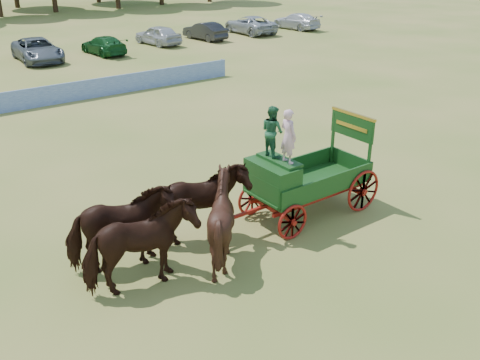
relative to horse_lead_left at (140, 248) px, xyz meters
name	(u,v)px	position (x,y,z in m)	size (l,w,h in m)	color
ground	(244,256)	(2.92, -0.33, -1.17)	(160.00, 160.00, 0.00)	#A38749
horse_lead_left	(140,248)	(0.00, 0.00, 0.00)	(1.27, 2.78, 2.35)	black
horse_lead_right	(121,230)	(0.00, 1.10, 0.00)	(1.27, 2.78, 2.35)	black
horse_wheel_left	(222,219)	(2.40, 0.00, 0.00)	(1.90, 2.13, 2.35)	black
horse_wheel_right	(199,205)	(2.40, 1.10, 0.00)	(1.27, 2.78, 2.35)	black
farm_dray	(291,171)	(5.36, 0.57, 0.45)	(6.00, 2.00, 3.73)	#A01910
sponsor_banner	(16,101)	(1.92, 17.67, -0.65)	(26.00, 0.08, 1.05)	#1B3C93
parked_cars	(34,50)	(6.59, 29.78, -0.41)	(57.47, 6.91, 1.62)	silver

